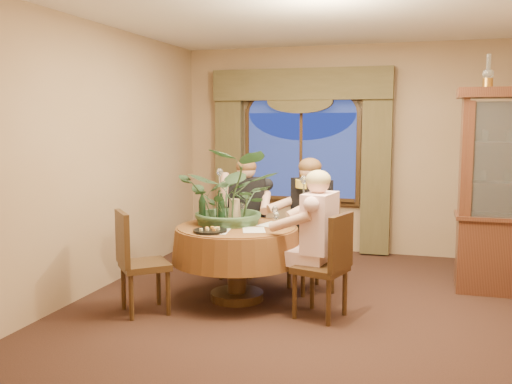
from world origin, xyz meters
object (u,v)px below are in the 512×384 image
(dining_table, at_px, (237,263))
(person_pink, at_px, (319,242))
(chair_back_right, at_px, (311,246))
(wine_bottle_1, at_px, (202,209))
(centerpiece_plant, at_px, (233,160))
(person_scarf, at_px, (311,224))
(wine_bottle_0, at_px, (220,206))
(wine_bottle_3, at_px, (221,209))
(person_back, at_px, (247,218))
(olive_bowl, at_px, (237,224))
(stoneware_vase, at_px, (235,212))
(oil_lamp_left, at_px, (488,71))
(chair_back, at_px, (236,235))
(chair_front_left, at_px, (145,262))
(wine_bottle_2, at_px, (221,210))
(chair_right, at_px, (320,266))

(dining_table, distance_m, person_pink, 0.92)
(chair_back_right, relative_size, wine_bottle_1, 2.91)
(dining_table, xyz_separation_m, person_pink, (0.86, -0.13, 0.30))
(person_pink, xyz_separation_m, centerpiece_plant, (-0.94, 0.28, 0.72))
(person_scarf, bearing_deg, dining_table, 90.00)
(wine_bottle_0, xyz_separation_m, wine_bottle_3, (0.08, -0.19, 0.00))
(person_pink, xyz_separation_m, person_back, (-1.03, 1.00, 0.01))
(person_pink, bearing_deg, olive_bowl, 91.93)
(person_back, xyz_separation_m, wine_bottle_0, (-0.08, -0.67, 0.23))
(person_back, height_order, stoneware_vase, person_back)
(person_scarf, bearing_deg, oil_lamp_left, -117.16)
(chair_back, height_order, wine_bottle_0, wine_bottle_0)
(person_scarf, distance_m, wine_bottle_0, 0.99)
(chair_front_left, xyz_separation_m, wine_bottle_0, (0.45, 0.81, 0.44))
(stoneware_vase, xyz_separation_m, wine_bottle_2, (-0.09, -0.14, 0.04))
(wine_bottle_0, xyz_separation_m, wine_bottle_2, (0.10, -0.23, 0.00))
(dining_table, distance_m, chair_right, 0.94)
(stoneware_vase, height_order, olive_bowl, stoneware_vase)
(chair_back_right, bearing_deg, wine_bottle_0, 70.86)
(chair_back_right, relative_size, chair_back, 1.00)
(person_back, bearing_deg, oil_lamp_left, 172.35)
(dining_table, distance_m, wine_bottle_1, 0.65)
(chair_right, bearing_deg, stoneware_vase, 85.10)
(person_back, bearing_deg, dining_table, 90.00)
(chair_front_left, height_order, stoneware_vase, stoneware_vase)
(person_scarf, relative_size, wine_bottle_2, 4.28)
(oil_lamp_left, bearing_deg, wine_bottle_0, -162.19)
(person_pink, xyz_separation_m, olive_bowl, (-0.85, 0.10, 0.10))
(chair_back, distance_m, wine_bottle_1, 0.99)
(person_back, bearing_deg, wine_bottle_0, 71.94)
(wine_bottle_2, bearing_deg, person_back, 91.70)
(person_scarf, xyz_separation_m, wine_bottle_1, (-0.99, -0.60, 0.21))
(wine_bottle_2, bearing_deg, chair_back_right, 34.40)
(dining_table, bearing_deg, wine_bottle_3, 176.13)
(olive_bowl, bearing_deg, chair_back_right, 40.49)
(oil_lamp_left, height_order, chair_back, oil_lamp_left)
(wine_bottle_3, bearing_deg, chair_back, 99.13)
(wine_bottle_1, relative_size, wine_bottle_3, 1.00)
(chair_right, bearing_deg, chair_back, 63.36)
(olive_bowl, distance_m, wine_bottle_2, 0.21)
(chair_front_left, relative_size, person_scarf, 0.68)
(stoneware_vase, xyz_separation_m, wine_bottle_3, (-0.11, -0.10, 0.04))
(centerpiece_plant, bearing_deg, chair_right, -22.81)
(wine_bottle_2, bearing_deg, wine_bottle_1, 177.31)
(centerpiece_plant, distance_m, olive_bowl, 0.65)
(oil_lamp_left, height_order, wine_bottle_3, oil_lamp_left)
(stoneware_vase, relative_size, wine_bottle_1, 0.78)
(chair_back, relative_size, chair_front_left, 1.00)
(oil_lamp_left, relative_size, wine_bottle_0, 1.03)
(chair_back, distance_m, wine_bottle_3, 0.97)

